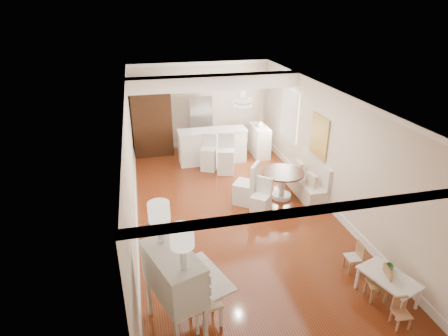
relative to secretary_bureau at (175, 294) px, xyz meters
name	(u,v)px	position (x,y,z in m)	size (l,w,h in m)	color
room	(234,128)	(1.74, 3.39, 1.28)	(9.00, 9.04, 2.82)	brown
secretary_bureau	(175,294)	(0.00, 0.00, 0.00)	(1.09, 1.12, 1.40)	beige
gustavian_armchair	(205,300)	(0.45, 0.07, -0.28)	(0.48, 0.48, 0.84)	white
kids_table	(387,287)	(3.47, -0.13, -0.47)	(0.55, 0.92, 0.46)	white
kids_chair_a	(377,283)	(3.31, -0.09, -0.39)	(0.30, 0.30, 0.63)	#A5794B
kids_chair_b	(353,257)	(3.31, 0.65, -0.42)	(0.27, 0.27, 0.56)	#A27949
kids_chair_c	(402,313)	(3.33, -0.70, -0.45)	(0.24, 0.24, 0.50)	#AF744F
banquette	(306,177)	(3.69, 3.57, -0.21)	(0.52, 1.60, 0.98)	silver
dining_table	(282,185)	(3.04, 3.54, -0.34)	(1.05, 1.05, 0.71)	#462416
slip_chair_near	(261,196)	(2.31, 3.03, -0.29)	(0.39, 0.41, 0.82)	white
slip_chair_far	(246,183)	(2.09, 3.52, -0.17)	(0.50, 0.53, 1.06)	white
breakfast_counter	(212,146)	(1.80, 6.17, -0.19)	(2.05, 0.65, 1.03)	white
bar_stool_left	(209,153)	(1.59, 5.63, -0.17)	(0.42, 0.42, 1.06)	white
bar_stool_right	(226,154)	(2.01, 5.29, -0.13)	(0.46, 0.46, 1.14)	silver
pantry_cabinet	(152,119)	(0.10, 7.25, 0.45)	(1.20, 0.60, 2.30)	#381E11
fridge	(212,123)	(2.00, 7.22, 0.20)	(0.75, 0.65, 1.80)	silver
sideboard	(259,141)	(3.36, 6.38, -0.22)	(0.45, 1.01, 0.97)	white
pencil_cup	(389,267)	(3.56, 0.01, -0.19)	(0.13, 0.13, 0.11)	#5D9D5B
branch_vase	(260,123)	(3.34, 6.32, 0.37)	(0.20, 0.20, 0.20)	white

